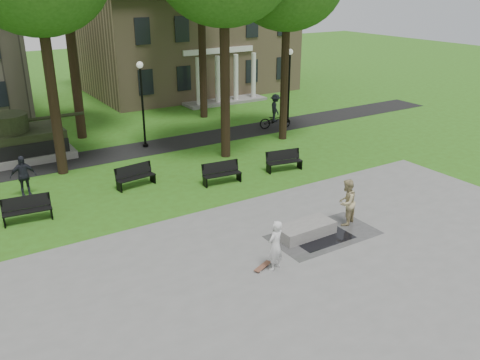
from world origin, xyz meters
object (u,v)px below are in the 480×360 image
(park_bench_0, at_px, (27,209))
(skateboarder, at_px, (275,245))
(friend_watching, at_px, (346,202))
(concrete_block, at_px, (305,230))
(cyclist, at_px, (275,115))

(park_bench_0, bearing_deg, skateboarder, -46.73)
(park_bench_0, bearing_deg, friend_watching, -27.21)
(concrete_block, height_order, friend_watching, friend_watching)
(concrete_block, distance_m, cyclist, 14.56)
(skateboarder, relative_size, friend_watching, 0.95)
(skateboarder, bearing_deg, friend_watching, 178.81)
(skateboarder, bearing_deg, park_bench_0, -70.59)
(cyclist, height_order, park_bench_0, cyclist)
(friend_watching, relative_size, cyclist, 0.83)
(cyclist, bearing_deg, skateboarder, 165.08)
(cyclist, xyz_separation_m, park_bench_0, (-15.91, -5.75, -0.37))
(concrete_block, height_order, cyclist, cyclist)
(cyclist, bearing_deg, concrete_block, 169.44)
(concrete_block, bearing_deg, cyclist, 58.58)
(friend_watching, bearing_deg, concrete_block, -25.06)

